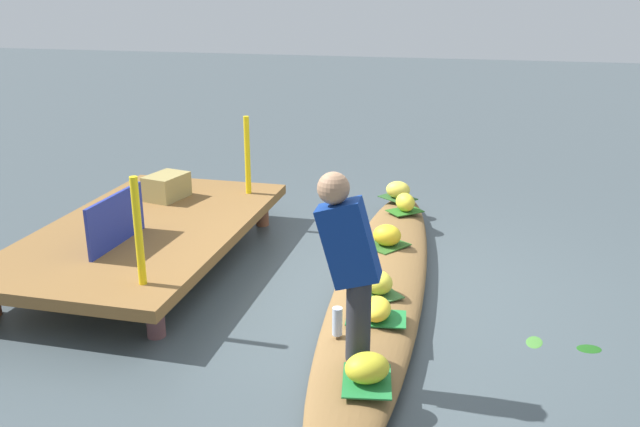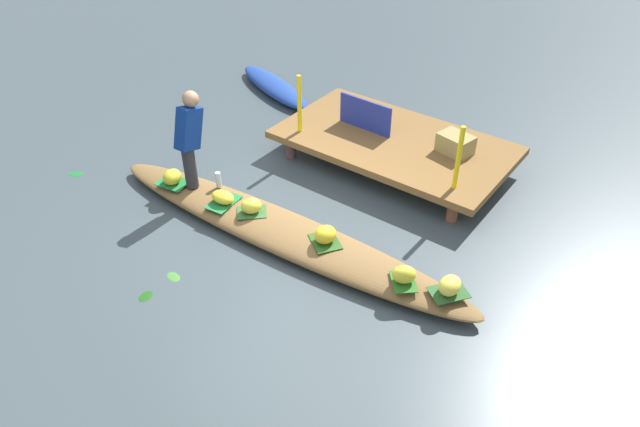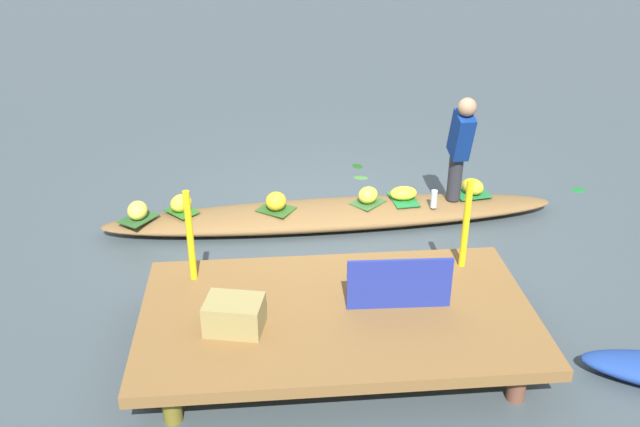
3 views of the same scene
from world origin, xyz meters
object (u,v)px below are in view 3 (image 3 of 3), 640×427
(banana_bunch_2, at_px, (276,201))
(vendor_person, at_px, (460,143))
(banana_bunch_0, at_px, (404,193))
(produce_crate, at_px, (234,315))
(banana_bunch_4, at_px, (368,195))
(water_bottle, at_px, (434,199))
(banana_bunch_1, at_px, (181,203))
(banana_bunch_3, at_px, (137,210))
(banana_bunch_5, at_px, (472,187))
(vendor_boat, at_px, (333,214))
(market_banner, at_px, (399,284))

(banana_bunch_2, distance_m, vendor_person, 2.12)
(banana_bunch_0, relative_size, produce_crate, 0.71)
(banana_bunch_4, bearing_deg, water_bottle, 166.36)
(banana_bunch_0, xyz_separation_m, banana_bunch_2, (1.46, 0.13, 0.02))
(banana_bunch_1, bearing_deg, banana_bunch_3, 16.96)
(banana_bunch_5, bearing_deg, banana_bunch_0, 5.13)
(banana_bunch_1, bearing_deg, banana_bunch_2, 177.31)
(water_bottle, bearing_deg, banana_bunch_5, -150.34)
(vendor_boat, xyz_separation_m, banana_bunch_2, (0.64, 0.05, 0.21))
(water_bottle, distance_m, market_banner, 2.30)
(vendor_boat, distance_m, banana_bunch_2, 0.68)
(produce_crate, bearing_deg, water_bottle, -132.97)
(banana_bunch_3, height_order, water_bottle, water_bottle)
(banana_bunch_3, relative_size, vendor_person, 0.22)
(banana_bunch_5, xyz_separation_m, water_bottle, (0.53, 0.30, 0.01))
(banana_bunch_4, height_order, market_banner, market_banner)
(vendor_boat, relative_size, banana_bunch_1, 20.71)
(banana_bunch_0, bearing_deg, water_bottle, 142.58)
(vendor_boat, xyz_separation_m, banana_bunch_3, (2.13, 0.14, 0.21))
(vendor_boat, height_order, vendor_person, vendor_person)
(banana_bunch_1, distance_m, banana_bunch_4, 2.08)
(banana_bunch_1, relative_size, banana_bunch_4, 0.99)
(banana_bunch_1, bearing_deg, market_banner, 130.99)
(banana_bunch_2, bearing_deg, banana_bunch_4, -175.64)
(vendor_person, bearing_deg, water_bottle, 25.06)
(vendor_boat, xyz_separation_m, vendor_person, (-1.39, 0.01, 0.81))
(banana_bunch_0, distance_m, banana_bunch_5, 0.83)
(banana_bunch_0, bearing_deg, produce_crate, 53.84)
(banana_bunch_5, height_order, produce_crate, produce_crate)
(vendor_boat, relative_size, market_banner, 6.04)
(banana_bunch_4, bearing_deg, produce_crate, 60.00)
(banana_bunch_1, relative_size, banana_bunch_2, 0.94)
(vendor_boat, distance_m, produce_crate, 2.68)
(vendor_boat, distance_m, banana_bunch_1, 1.70)
(banana_bunch_5, distance_m, market_banner, 2.79)
(banana_bunch_0, xyz_separation_m, banana_bunch_5, (-0.82, -0.07, 0.02))
(banana_bunch_0, bearing_deg, vendor_boat, 6.03)
(banana_bunch_1, height_order, market_banner, market_banner)
(market_banner, bearing_deg, banana_bunch_4, -90.82)
(banana_bunch_5, bearing_deg, banana_bunch_4, 5.85)
(vendor_boat, xyz_separation_m, market_banner, (-0.29, 2.27, 0.50))
(banana_bunch_1, relative_size, vendor_person, 0.20)
(vendor_boat, height_order, water_bottle, water_bottle)
(banana_bunch_4, relative_size, market_banner, 0.29)
(banana_bunch_5, relative_size, vendor_person, 0.22)
(banana_bunch_3, xyz_separation_m, produce_crate, (-1.10, 2.31, 0.20))
(banana_bunch_4, xyz_separation_m, water_bottle, (-0.71, 0.17, 0.00))
(banana_bunch_2, height_order, produce_crate, produce_crate)
(produce_crate, bearing_deg, banana_bunch_1, -75.10)
(banana_bunch_1, relative_size, banana_bunch_3, 0.91)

